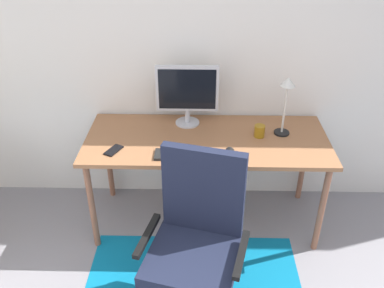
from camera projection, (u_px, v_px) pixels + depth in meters
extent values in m
cube|color=silver|center=(216.00, 44.00, 3.02)|extent=(6.00, 0.10, 2.60)
cube|color=#8F5E3B|center=(207.00, 140.00, 2.94)|extent=(1.73, 0.72, 0.03)
cylinder|color=brown|center=(92.00, 206.00, 2.90)|extent=(0.04, 0.04, 0.73)
cylinder|color=brown|center=(322.00, 210.00, 2.86)|extent=(0.04, 0.04, 0.73)
cylinder|color=brown|center=(109.00, 160.00, 3.41)|extent=(0.04, 0.04, 0.73)
cylinder|color=brown|center=(304.00, 162.00, 3.38)|extent=(0.04, 0.04, 0.73)
cylinder|color=#B2B2B7|center=(187.00, 122.00, 3.12)|extent=(0.18, 0.18, 0.01)
cylinder|color=#B2B2B7|center=(187.00, 116.00, 3.09)|extent=(0.04, 0.04, 0.10)
cube|color=#B7B7BC|center=(187.00, 88.00, 2.98)|extent=(0.45, 0.04, 0.34)
cube|color=black|center=(187.00, 90.00, 2.96)|extent=(0.41, 0.00, 0.30)
cube|color=black|center=(187.00, 155.00, 2.73)|extent=(0.43, 0.13, 0.02)
ellipsoid|color=black|center=(230.00, 151.00, 2.75)|extent=(0.06, 0.10, 0.03)
cylinder|color=#8E6213|center=(259.00, 131.00, 2.93)|extent=(0.08, 0.08, 0.09)
cube|color=black|center=(114.00, 150.00, 2.78)|extent=(0.12, 0.16, 0.01)
cylinder|color=black|center=(282.00, 133.00, 2.98)|extent=(0.11, 0.11, 0.01)
cylinder|color=beige|center=(285.00, 110.00, 2.89)|extent=(0.02, 0.02, 0.36)
cone|color=beige|center=(288.00, 82.00, 2.78)|extent=(0.10, 0.10, 0.06)
cylinder|color=slate|center=(193.00, 284.00, 2.49)|extent=(0.06, 0.06, 0.35)
cube|color=#191E33|center=(193.00, 258.00, 2.38)|extent=(0.62, 0.62, 0.08)
cube|color=#191E33|center=(203.00, 191.00, 2.39)|extent=(0.49, 0.18, 0.57)
cube|color=black|center=(147.00, 235.00, 2.38)|extent=(0.13, 0.36, 0.03)
cube|color=black|center=(241.00, 254.00, 2.26)|extent=(0.13, 0.36, 0.03)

